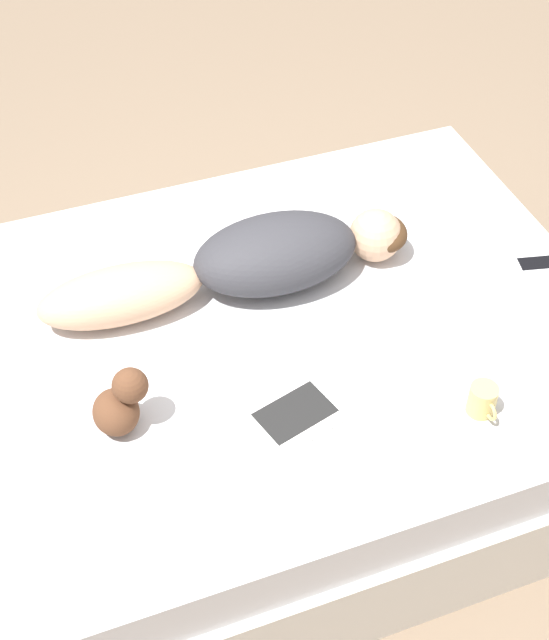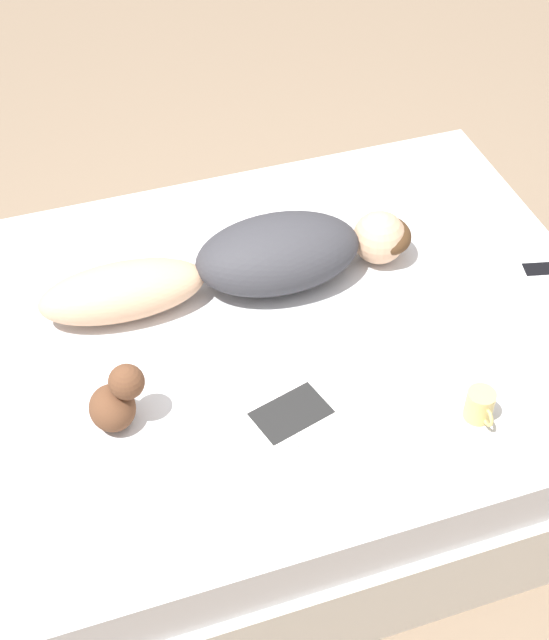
% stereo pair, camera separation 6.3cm
% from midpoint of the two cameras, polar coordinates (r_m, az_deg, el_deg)
% --- Properties ---
extents(ground_plane, '(12.00, 12.00, 0.00)m').
position_cam_midpoint_polar(ground_plane, '(3.17, -1.11, -7.21)').
color(ground_plane, '#7A6651').
extents(bed, '(1.66, 2.21, 0.53)m').
position_cam_midpoint_polar(bed, '(2.96, -1.18, -4.13)').
color(bed, beige).
rests_on(bed, ground_plane).
extents(person, '(0.33, 1.23, 0.22)m').
position_cam_midpoint_polar(person, '(2.84, -2.45, 3.70)').
color(person, tan).
rests_on(person, bed).
extents(open_magazine, '(0.48, 0.40, 0.01)m').
position_cam_midpoint_polar(open_magazine, '(2.58, -0.72, -4.61)').
color(open_magazine, white).
rests_on(open_magazine, bed).
extents(coffee_mug, '(0.11, 0.08, 0.10)m').
position_cam_midpoint_polar(coffee_mug, '(2.56, 12.49, -5.01)').
color(coffee_mug, tan).
rests_on(coffee_mug, bed).
extents(cell_phone, '(0.11, 0.15, 0.01)m').
position_cam_midpoint_polar(cell_phone, '(3.08, 15.84, 3.46)').
color(cell_phone, silver).
rests_on(cell_phone, bed).
extents(plush_toy, '(0.14, 0.17, 0.20)m').
position_cam_midpoint_polar(plush_toy, '(2.48, -10.56, -5.31)').
color(plush_toy, brown).
rests_on(plush_toy, bed).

